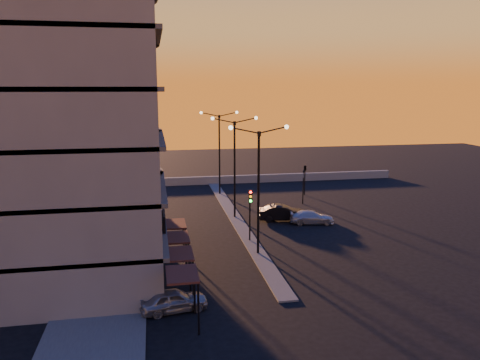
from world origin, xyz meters
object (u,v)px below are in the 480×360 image
at_px(streetlamp_mid, 235,159).
at_px(car_hatchback, 174,300).
at_px(traffic_light_main, 250,207).
at_px(car_wagon, 312,217).
at_px(car_sedan, 282,213).

height_order(streetlamp_mid, car_hatchback, streetlamp_mid).
bearing_deg(traffic_light_main, streetlamp_mid, 90.00).
bearing_deg(car_wagon, car_hatchback, 148.21).
xyz_separation_m(car_sedan, car_wagon, (2.35, -1.39, -0.15)).
xyz_separation_m(streetlamp_mid, car_hatchback, (-6.50, -17.82, -4.96)).
distance_m(traffic_light_main, car_wagon, 8.03).
distance_m(streetlamp_mid, car_wagon, 8.78).
bearing_deg(traffic_light_main, car_sedan, 52.56).
relative_size(car_hatchback, car_wagon, 0.92).
relative_size(streetlamp_mid, car_hatchback, 2.58).
bearing_deg(streetlamp_mid, car_hatchback, -110.04).
height_order(traffic_light_main, car_wagon, traffic_light_main).
bearing_deg(car_sedan, car_hatchback, 154.32).
bearing_deg(car_hatchback, streetlamp_mid, -29.31).
distance_m(car_hatchback, car_wagon, 19.68).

